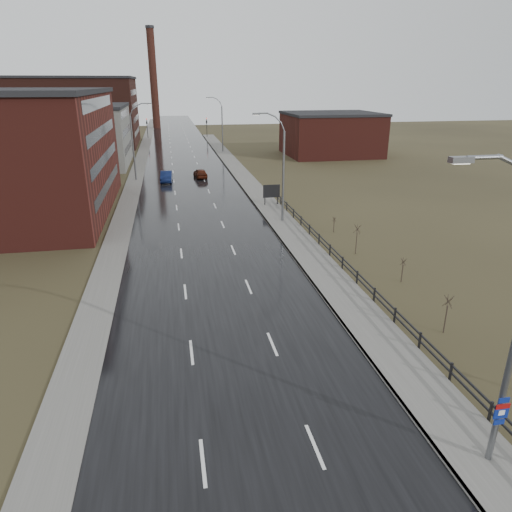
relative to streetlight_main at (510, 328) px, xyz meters
name	(u,v)px	position (x,y,z in m)	size (l,w,h in m)	color
road	(189,181)	(-8.47, 58.00, -6.03)	(14.00, 300.00, 0.06)	black
sidewalk_right	(283,224)	(0.13, 33.00, -5.97)	(3.20, 180.00, 0.18)	#595651
curb_right	(269,224)	(-1.39, 33.00, -5.97)	(0.16, 180.00, 0.18)	slate
sidewalk_left	(134,183)	(-16.67, 58.00, -6.00)	(2.40, 260.00, 0.12)	#595651
warehouse_near	(0,154)	(-29.46, 43.00, 0.70)	(22.44, 28.56, 13.50)	#471914
warehouse_mid	(81,136)	(-26.46, 76.00, -0.80)	(16.32, 20.40, 10.50)	slate
warehouse_far	(79,112)	(-31.47, 106.00, 1.70)	(26.52, 24.48, 15.50)	#331611
building_right	(331,134)	(21.83, 80.00, -1.80)	(18.36, 16.32, 8.50)	#471914
smokestack	(153,78)	(-14.47, 148.00, 9.44)	(2.70, 2.70, 30.70)	#331611
streetlight_main	(510,328)	(0.00, 0.00, 0.00)	(3.91, 0.29, 12.11)	slate
streetlight_right_mid	(281,168)	(0.03, 34.00, -0.22)	(3.36, 0.28, 11.35)	slate
streetlight_left	(135,142)	(-16.17, 60.00, -0.22)	(3.36, 0.28, 11.35)	slate
streetlight_right_far	(221,124)	(0.03, 88.00, -0.22)	(3.36, 0.28, 11.35)	slate
guardrail	(361,279)	(1.83, 16.32, -5.35)	(0.10, 53.05, 1.10)	black
shrub_c	(446,313)	(4.25, 9.44, -4.76)	(0.58, 0.61, 2.44)	#382D23
shrub_d	(403,270)	(5.32, 16.82, -5.05)	(0.46, 0.48, 1.91)	#382D23
shrub_e	(357,239)	(4.27, 23.17, -4.63)	(0.63, 0.67, 2.68)	#382D23
shrub_f	(334,224)	(4.51, 29.45, -5.22)	(0.39, 0.41, 1.59)	#382D23
billboard	(271,192)	(0.63, 40.91, -4.31)	(2.06, 0.17, 2.62)	black
traffic_light_left	(147,121)	(-16.47, 118.00, -1.46)	(0.58, 2.73, 5.30)	black
traffic_light_right	(206,120)	(-0.47, 118.00, -1.46)	(0.58, 2.73, 5.30)	black
car_near	(166,177)	(-11.85, 57.90, -5.27)	(1.66, 4.77, 1.57)	#0C173F
car_far	(200,173)	(-6.59, 59.91, -5.32)	(1.75, 4.35, 1.48)	#41160A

